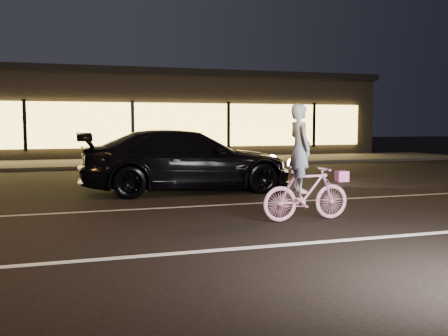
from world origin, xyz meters
name	(u,v)px	position (x,y,z in m)	size (l,w,h in m)	color
ground	(243,225)	(0.00, 0.00, 0.00)	(90.00, 90.00, 0.00)	black
lane_stripe_near	(279,245)	(0.00, -1.50, 0.00)	(60.00, 0.12, 0.01)	silver
lane_stripe_far	(211,205)	(0.00, 2.00, 0.00)	(60.00, 0.10, 0.01)	gray
sidewalk	(139,162)	(0.00, 13.00, 0.06)	(30.00, 4.00, 0.12)	#383533
storefront	(123,114)	(0.00, 18.97, 2.15)	(25.40, 8.42, 4.20)	black
cyclist	(305,180)	(1.13, 0.00, 0.72)	(1.60, 0.55, 2.02)	#D62C6F
sedan	(187,161)	(0.05, 4.30, 0.76)	(5.33, 2.28, 1.52)	black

